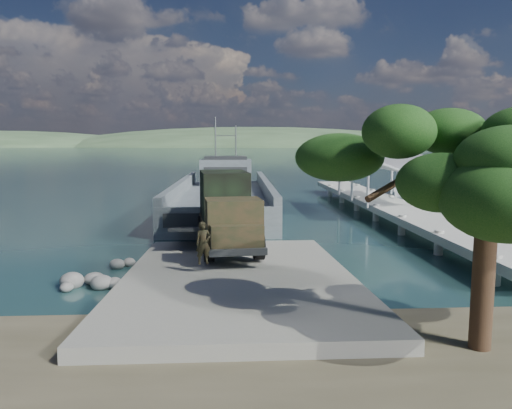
# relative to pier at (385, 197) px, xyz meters

# --- Properties ---
(ground) EXTENTS (1400.00, 1400.00, 0.00)m
(ground) POSITION_rel_pier_xyz_m (-13.00, -18.77, -1.60)
(ground) COLOR #1B3F42
(ground) RESTS_ON ground
(boat_ramp) EXTENTS (10.00, 18.00, 0.50)m
(boat_ramp) POSITION_rel_pier_xyz_m (-13.00, -19.77, -1.35)
(boat_ramp) COLOR gray
(boat_ramp) RESTS_ON ground
(shoreline_rocks) EXTENTS (3.20, 5.60, 0.90)m
(shoreline_rocks) POSITION_rel_pier_xyz_m (-19.20, -18.27, -1.60)
(shoreline_rocks) COLOR slate
(shoreline_rocks) RESTS_ON ground
(distant_headlands) EXTENTS (1000.00, 240.00, 48.00)m
(distant_headlands) POSITION_rel_pier_xyz_m (37.00, 541.23, -1.60)
(distant_headlands) COLOR #354E31
(distant_headlands) RESTS_ON ground
(pier) EXTENTS (6.40, 44.00, 6.10)m
(pier) POSITION_rel_pier_xyz_m (0.00, 0.00, 0.00)
(pier) COLOR beige
(pier) RESTS_ON ground
(landing_craft) EXTENTS (8.86, 32.99, 9.75)m
(landing_craft) POSITION_rel_pier_xyz_m (-13.84, 4.06, -0.80)
(landing_craft) COLOR #4F5A5D
(landing_craft) RESTS_ON ground
(military_truck) EXTENTS (3.71, 9.16, 4.13)m
(military_truck) POSITION_rel_pier_xyz_m (-13.50, -14.45, 0.96)
(military_truck) COLOR black
(military_truck) RESTS_ON boat_ramp
(soldier) EXTENTS (0.81, 0.66, 1.91)m
(soldier) POSITION_rel_pier_xyz_m (-14.55, -19.73, -0.15)
(soldier) COLOR black
(soldier) RESTS_ON boat_ramp
(sailboat_near) EXTENTS (2.09, 5.43, 6.45)m
(sailboat_near) POSITION_rel_pier_xyz_m (6.37, 15.69, -1.26)
(sailboat_near) COLOR silver
(sailboat_near) RESTS_ON ground
(sailboat_far) EXTENTS (1.84, 5.15, 6.15)m
(sailboat_far) POSITION_rel_pier_xyz_m (7.52, 14.75, -1.27)
(sailboat_far) COLOR silver
(sailboat_far) RESTS_ON ground
(overhang_tree) EXTENTS (7.91, 7.28, 7.18)m
(overhang_tree) POSITION_rel_pier_xyz_m (-6.69, -27.79, 4.15)
(overhang_tree) COLOR #331D14
(overhang_tree) RESTS_ON ground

